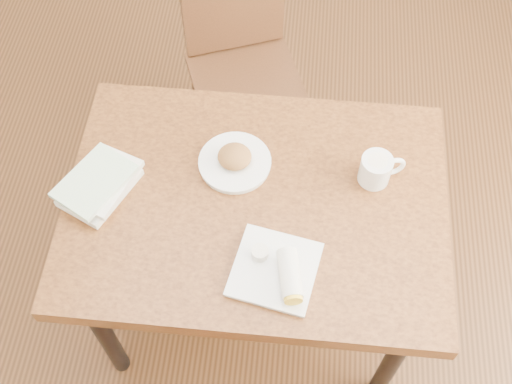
# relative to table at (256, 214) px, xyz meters

# --- Properties ---
(ground) EXTENTS (4.00, 5.00, 0.01)m
(ground) POSITION_rel_table_xyz_m (0.00, 0.00, -0.67)
(ground) COLOR #472814
(ground) RESTS_ON ground
(table) EXTENTS (1.16, 0.84, 0.75)m
(table) POSITION_rel_table_xyz_m (0.00, 0.00, 0.00)
(table) COLOR brown
(table) RESTS_ON ground
(chair_far) EXTENTS (0.54, 0.54, 0.95)m
(chair_far) POSITION_rel_table_xyz_m (-0.13, 0.79, -0.12)
(chair_far) COLOR #422413
(chair_far) RESTS_ON ground
(plate_scone) EXTENTS (0.23, 0.23, 0.07)m
(plate_scone) POSITION_rel_table_xyz_m (-0.08, 0.13, 0.11)
(plate_scone) COLOR white
(plate_scone) RESTS_ON table
(coffee_mug) EXTENTS (0.14, 0.10, 0.10)m
(coffee_mug) POSITION_rel_table_xyz_m (0.36, 0.12, 0.14)
(coffee_mug) COLOR white
(coffee_mug) RESTS_ON table
(plate_burrito) EXTENTS (0.27, 0.27, 0.08)m
(plate_burrito) POSITION_rel_table_xyz_m (0.09, -0.24, 0.11)
(plate_burrito) COLOR white
(plate_burrito) RESTS_ON table
(book_stack) EXTENTS (0.26, 0.29, 0.06)m
(book_stack) POSITION_rel_table_xyz_m (-0.48, -0.00, 0.12)
(book_stack) COLOR white
(book_stack) RESTS_ON table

